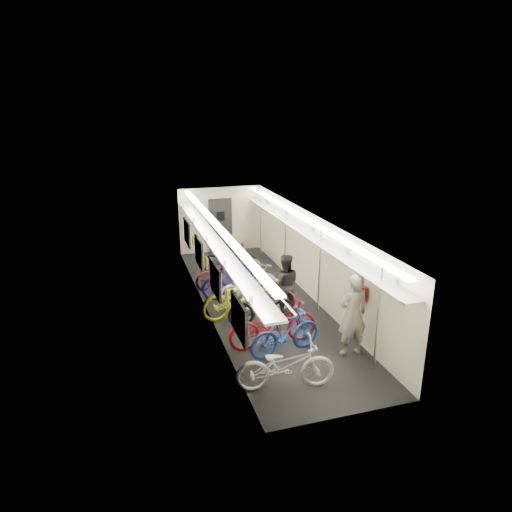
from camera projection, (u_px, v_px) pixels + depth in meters
train_car_shell at (241, 240)px, 12.59m from camera, size 10.00×10.00×10.00m
bicycle_0 at (285, 365)px, 8.67m from camera, size 1.99×0.96×1.01m
bicycle_1 at (286, 332)px, 9.88m from camera, size 1.78×0.81×1.03m
bicycle_2 at (273, 323)px, 10.22m from camera, size 2.16×0.87×1.11m
bicycle_3 at (262, 307)px, 11.15m from camera, size 1.75×0.64×1.03m
bicycle_4 at (243, 296)px, 11.61m from camera, size 2.22×0.93×1.14m
bicycle_5 at (264, 298)px, 11.67m from camera, size 1.73×0.84×1.00m
bicycle_6 at (248, 284)px, 12.49m from camera, size 2.13×1.42×1.06m
bicycle_7 at (234, 281)px, 12.65m from camera, size 1.90×0.86×1.10m
bicycle_8 at (221, 271)px, 13.67m from camera, size 1.88×1.19×0.93m
bicycle_9 at (230, 259)px, 14.52m from camera, size 1.85×1.03×1.07m
passenger_near at (353, 315)px, 9.74m from camera, size 0.70×0.47×1.88m
passenger_mid at (285, 284)px, 11.73m from camera, size 0.92×0.80×1.63m
backpack at (359, 294)px, 9.93m from camera, size 0.29×0.23×0.38m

